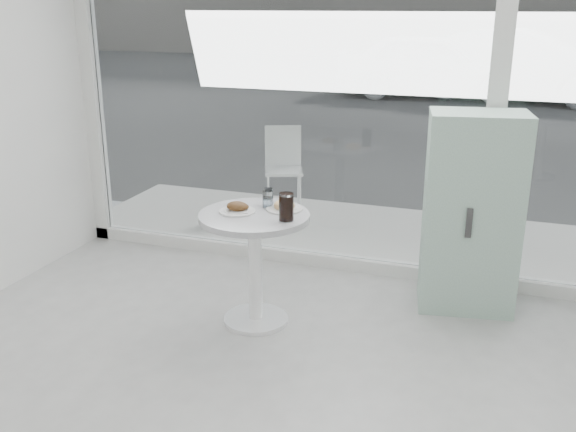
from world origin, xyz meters
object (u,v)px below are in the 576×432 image
at_px(mint_cabinet, 471,213).
at_px(plate_fritter, 238,208).
at_px(main_table, 255,246).
at_px(water_tumbler_a, 268,197).
at_px(patio_chair, 284,163).
at_px(car_white, 432,65).
at_px(cola_glass, 286,207).
at_px(plate_donut, 284,207).
at_px(water_tumbler_b, 268,200).
at_px(car_silver, 521,65).

distance_m(mint_cabinet, plate_fritter, 1.60).
bearing_deg(main_table, water_tumbler_a, 85.85).
bearing_deg(water_tumbler_a, plate_fritter, -120.11).
xyz_separation_m(patio_chair, car_white, (0.31, 9.19, 0.19)).
relative_size(mint_cabinet, cola_glass, 7.88).
distance_m(car_white, plate_fritter, 11.48).
relative_size(plate_donut, water_tumbler_b, 2.12).
bearing_deg(water_tumbler_b, plate_fritter, -131.37).
relative_size(patio_chair, plate_donut, 3.54).
bearing_deg(water_tumbler_b, car_silver, 82.11).
bearing_deg(cola_glass, patio_chair, 109.87).
height_order(plate_donut, water_tumbler_a, water_tumbler_a).
distance_m(water_tumbler_b, cola_glass, 0.30).
bearing_deg(water_tumbler_a, car_white, 91.60).
xyz_separation_m(main_table, water_tumbler_b, (0.03, 0.16, 0.27)).
distance_m(car_white, cola_glass, 11.54).
bearing_deg(plate_fritter, main_table, 2.17).
bearing_deg(water_tumbler_a, water_tumbler_b, -72.59).
bearing_deg(water_tumbler_a, mint_cabinet, 21.42).
relative_size(mint_cabinet, plate_fritter, 5.87).
distance_m(car_white, plate_donut, 11.34).
xyz_separation_m(car_white, water_tumbler_a, (0.31, -11.26, 0.09)).
height_order(car_white, car_silver, car_silver).
distance_m(water_tumbler_a, water_tumbler_b, 0.06).
xyz_separation_m(car_silver, plate_fritter, (-1.72, -11.54, 0.03)).
height_order(car_silver, cola_glass, car_silver).
relative_size(car_silver, cola_glass, 26.58).
relative_size(car_silver, plate_donut, 19.54).
bearing_deg(patio_chair, car_silver, 54.92).
height_order(mint_cabinet, water_tumbler_a, mint_cabinet).
bearing_deg(patio_chair, mint_cabinet, -60.70).
relative_size(car_silver, water_tumbler_b, 41.49).
bearing_deg(car_white, water_tumbler_b, 177.86).
relative_size(patio_chair, water_tumbler_a, 7.51).
relative_size(patio_chair, plate_fritter, 3.59).
distance_m(car_silver, cola_glass, 11.67).
bearing_deg(plate_fritter, mint_cabinet, 27.06).
xyz_separation_m(main_table, water_tumbler_a, (0.02, 0.21, 0.27)).
height_order(car_silver, water_tumbler_b, car_silver).
xyz_separation_m(main_table, mint_cabinet, (1.31, 0.72, 0.14)).
bearing_deg(car_white, plate_donut, 178.49).
distance_m(plate_fritter, plate_donut, 0.30).
distance_m(patio_chair, cola_glass, 2.50).
distance_m(main_table, patio_chair, 2.36).
bearing_deg(cola_glass, car_silver, 83.25).
height_order(main_table, car_white, car_white).
bearing_deg(mint_cabinet, cola_glass, -153.46).
height_order(water_tumbler_a, cola_glass, cola_glass).
distance_m(patio_chair, car_white, 9.20).
height_order(car_silver, plate_fritter, car_silver).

